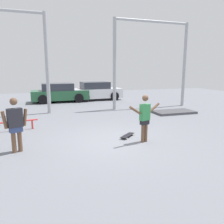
{
  "coord_description": "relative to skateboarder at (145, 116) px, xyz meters",
  "views": [
    {
      "loc": [
        -2.33,
        -6.8,
        2.37
      ],
      "look_at": [
        0.35,
        1.43,
        0.71
      ],
      "focal_mm": 35.0,
      "sensor_mm": 36.0,
      "label": 1
    }
  ],
  "objects": [
    {
      "name": "grind_rail",
      "position": [
        -4.62,
        2.77,
        -0.58
      ],
      "size": [
        2.41,
        0.45,
        0.4
      ],
      "rotation": [
        0.0,
        0.0,
        0.16
      ],
      "color": "red",
      "rests_on": "ground_plane"
    },
    {
      "name": "manual_pad",
      "position": [
        3.84,
        4.06,
        -0.84
      ],
      "size": [
        2.29,
        1.26,
        0.12
      ],
      "primitive_type": "cube",
      "rotation": [
        0.0,
        0.0,
        -0.01
      ],
      "color": "#47474C",
      "rests_on": "ground_plane"
    },
    {
      "name": "canopy_support_right",
      "position": [
        3.5,
        6.24,
        2.38
      ],
      "size": [
        5.11,
        0.2,
        5.38
      ],
      "color": "#A5A8AD",
      "rests_on": "ground_plane"
    },
    {
      "name": "ground_plane",
      "position": [
        -0.88,
        0.44,
        -0.9
      ],
      "size": [
        36.0,
        36.0,
        0.0
      ],
      "primitive_type": "plane",
      "color": "slate"
    },
    {
      "name": "parked_car_white",
      "position": [
        1.06,
        10.84,
        -0.19
      ],
      "size": [
        3.99,
        2.06,
        1.46
      ],
      "rotation": [
        0.0,
        0.0,
        0.05
      ],
      "color": "white",
      "rests_on": "ground_plane"
    },
    {
      "name": "skateboarder",
      "position": [
        0.0,
        0.0,
        0.0
      ],
      "size": [
        1.29,
        0.48,
        1.59
      ],
      "rotation": [
        0.0,
        0.0,
        0.31
      ],
      "color": "brown",
      "rests_on": "ground_plane"
    },
    {
      "name": "skateboard",
      "position": [
        -0.34,
        0.66,
        -0.83
      ],
      "size": [
        0.71,
        0.67,
        0.08
      ],
      "rotation": [
        0.0,
        0.0,
        0.74
      ],
      "color": "black",
      "rests_on": "ground_plane"
    },
    {
      "name": "parked_car_green",
      "position": [
        -1.89,
        10.64,
        -0.21
      ],
      "size": [
        4.19,
        2.01,
        1.42
      ],
      "rotation": [
        0.0,
        0.0,
        0.01
      ],
      "color": "#28603D",
      "rests_on": "ground_plane"
    },
    {
      "name": "bystander",
      "position": [
        -3.97,
        0.32,
        -0.02
      ],
      "size": [
        0.71,
        0.36,
        1.61
      ],
      "rotation": [
        0.0,
        0.0,
        3.52
      ],
      "color": "brown",
      "rests_on": "ground_plane"
    }
  ]
}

